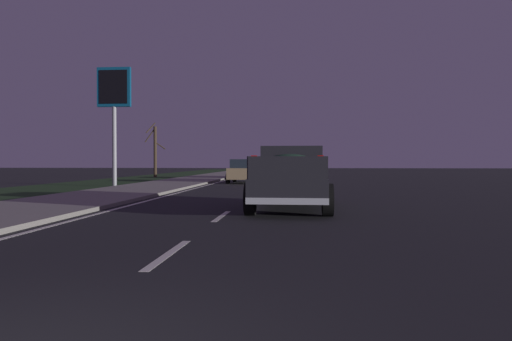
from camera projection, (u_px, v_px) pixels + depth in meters
name	position (u px, v px, depth m)	size (l,w,h in m)	color
ground	(266.00, 184.00, 29.84)	(144.00, 144.00, 0.00)	black
sidewalk_shoulder	(175.00, 183.00, 30.34)	(108.00, 4.00, 0.12)	gray
grass_verge	(98.00, 184.00, 30.77)	(108.00, 6.00, 0.01)	#1E3819
lane_markings	(229.00, 183.00, 31.89)	(108.00, 3.54, 0.01)	silver
pickup_truck	(291.00, 176.00, 14.39)	(5.46, 2.36, 1.87)	#232328
sedan_tan	(245.00, 171.00, 31.82)	(4.41, 2.04, 1.54)	#9E845B
sedan_white	(252.00, 169.00, 38.77)	(4.45, 2.11, 1.54)	silver
gas_price_sign	(114.00, 97.00, 27.24)	(0.27, 1.90, 6.67)	#99999E
bare_tree_far	(155.00, 150.00, 43.41)	(0.72, 1.86, 4.88)	#423323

